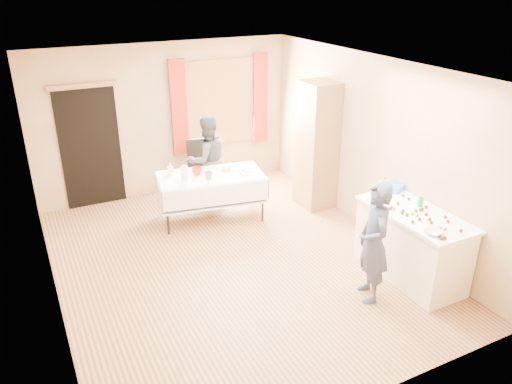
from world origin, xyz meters
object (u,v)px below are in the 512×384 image
counter (411,245)px  woman (207,160)px  chair (201,178)px  girl (374,243)px  party_table (211,193)px  cabinet (317,146)px

counter → woman: bearing=113.8°
woman → chair: bearing=-96.3°
counter → girl: 0.82m
chair → party_table: bearing=-93.7°
woman → party_table: bearing=67.8°
counter → chair: chair is taller
chair → woman: woman is taller
counter → party_table: 3.15m
party_table → woman: 0.73m
party_table → chair: chair is taller
chair → girl: size_ratio=0.65×
cabinet → party_table: cabinet is taller
chair → girl: bearing=-71.6°
girl → woman: size_ratio=0.99×
counter → woman: size_ratio=0.99×
party_table → woman: bearing=82.5°
girl → chair: bearing=-150.3°
party_table → woman: size_ratio=1.16×
cabinet → party_table: (-1.76, 0.28, -0.60)m
party_table → chair: size_ratio=1.81×
party_table → girl: size_ratio=1.18×
cabinet → woman: size_ratio=1.38×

